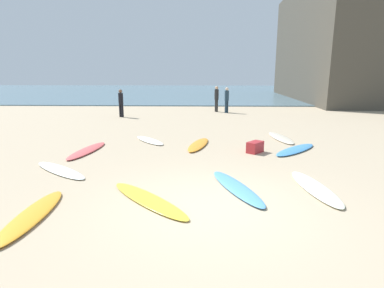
% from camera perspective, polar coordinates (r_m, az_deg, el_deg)
% --- Properties ---
extents(ground_plane, '(120.00, 120.00, 0.00)m').
position_cam_1_polar(ground_plane, '(6.28, 3.59, -11.48)').
color(ground_plane, tan).
extents(ocean_water, '(120.00, 40.00, 0.08)m').
position_cam_1_polar(ocean_water, '(44.75, 2.08, 9.60)').
color(ocean_water, slate).
rests_on(ocean_water, ground_plane).
extents(surfboard_0, '(1.28, 2.45, 0.08)m').
position_cam_1_polar(surfboard_0, '(7.24, 8.10, -7.84)').
color(surfboard_0, '#5297D6').
rests_on(surfboard_0, ground_plane).
extents(surfboard_1, '(0.60, 2.34, 0.09)m').
position_cam_1_polar(surfboard_1, '(6.56, -27.15, -11.45)').
color(surfboard_1, gold).
rests_on(surfboard_1, ground_plane).
extents(surfboard_2, '(0.84, 2.55, 0.08)m').
position_cam_1_polar(surfboard_2, '(11.08, -18.61, -1.11)').
color(surfboard_2, '#D45252').
rests_on(surfboard_2, ground_plane).
extents(surfboard_3, '(2.13, 1.85, 0.06)m').
position_cam_1_polar(surfboard_3, '(9.15, -22.96, -4.41)').
color(surfboard_3, white).
rests_on(surfboard_3, ground_plane).
extents(surfboard_4, '(0.78, 2.39, 0.08)m').
position_cam_1_polar(surfboard_4, '(7.70, 21.52, -7.41)').
color(surfboard_4, silver).
rests_on(surfboard_4, ground_plane).
extents(surfboard_5, '(0.84, 2.43, 0.08)m').
position_cam_1_polar(surfboard_5, '(13.04, 15.88, 1.10)').
color(surfboard_5, beige).
rests_on(surfboard_5, ground_plane).
extents(surfboard_6, '(1.59, 1.91, 0.07)m').
position_cam_1_polar(surfboard_6, '(12.19, -7.77, 0.66)').
color(surfboard_6, white).
rests_on(surfboard_6, ground_plane).
extents(surfboard_7, '(2.12, 2.23, 0.06)m').
position_cam_1_polar(surfboard_7, '(6.61, -8.03, -10.01)').
color(surfboard_7, yellow).
rests_on(surfboard_7, ground_plane).
extents(surfboard_8, '(2.05, 2.16, 0.08)m').
position_cam_1_polar(surfboard_8, '(11.17, 18.41, -0.98)').
color(surfboard_8, '#458FD6').
rests_on(surfboard_8, ground_plane).
extents(surfboard_9, '(1.01, 2.38, 0.09)m').
position_cam_1_polar(surfboard_9, '(11.34, 1.19, -0.10)').
color(surfboard_9, orange).
rests_on(surfboard_9, ground_plane).
extents(beachgoer_near, '(0.36, 0.36, 1.73)m').
position_cam_1_polar(beachgoer_near, '(21.35, 4.50, 8.47)').
color(beachgoer_near, black).
rests_on(beachgoer_near, ground_plane).
extents(beachgoer_mid, '(0.39, 0.39, 1.64)m').
position_cam_1_polar(beachgoer_mid, '(19.14, -12.86, 7.51)').
color(beachgoer_mid, black).
rests_on(beachgoer_mid, ground_plane).
extents(beachgoer_far, '(0.39, 0.39, 1.66)m').
position_cam_1_polar(beachgoer_far, '(20.87, 6.36, 8.22)').
color(beachgoer_far, '#1E3342').
rests_on(beachgoer_far, ground_plane).
extents(beach_cooler, '(0.64, 0.67, 0.37)m').
position_cam_1_polar(beach_cooler, '(10.56, 11.45, -0.55)').
color(beach_cooler, '#B2282D').
rests_on(beach_cooler, ground_plane).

